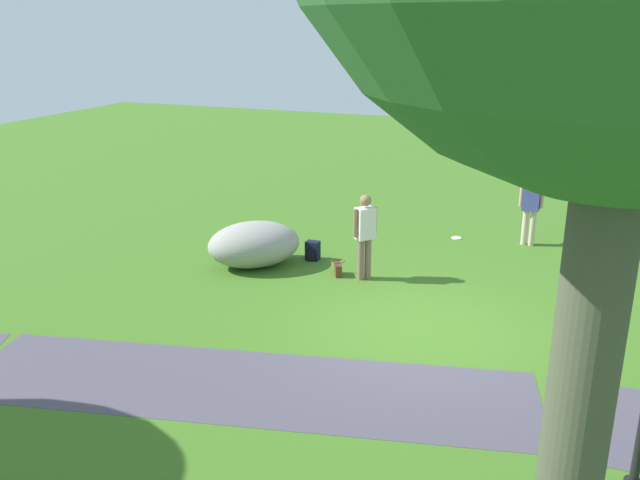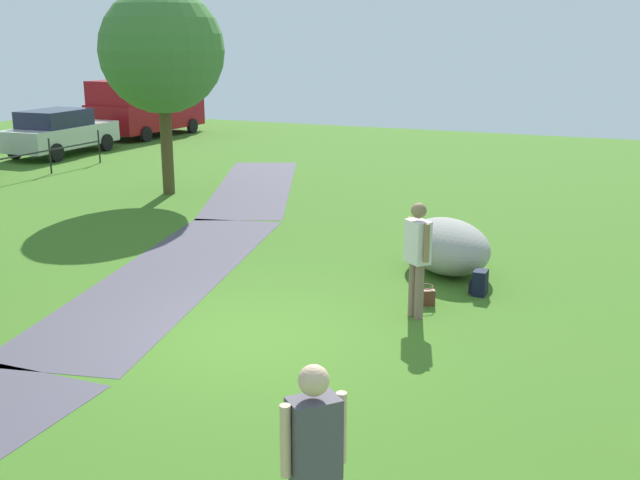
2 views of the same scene
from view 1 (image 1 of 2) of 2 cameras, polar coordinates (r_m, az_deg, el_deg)
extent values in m
plane|color=#3D6A1F|center=(11.21, 8.72, -7.65)|extent=(48.00, 48.00, 0.00)
cube|color=#4B4552|center=(9.64, -6.28, -12.10)|extent=(8.24, 3.67, 0.01)
cylinder|color=#494C39|center=(5.75, 21.38, -10.62)|extent=(0.53, 0.53, 4.42)
ellipsoid|color=gray|center=(13.80, -5.59, -0.37)|extent=(2.28, 2.23, 0.93)
cylinder|color=#7C5E53|center=(13.06, 3.47, -1.65)|extent=(0.13, 0.13, 0.82)
cylinder|color=#7C5E53|center=(13.14, 4.06, -1.53)|extent=(0.13, 0.13, 0.82)
cube|color=silver|center=(12.88, 3.83, 1.42)|extent=(0.41, 0.43, 0.62)
cylinder|color=#846748|center=(12.75, 3.00, 1.43)|extent=(0.08, 0.08, 0.55)
cylinder|color=#846748|center=(12.98, 4.65, 1.70)|extent=(0.08, 0.08, 0.55)
sphere|color=#846748|center=(12.75, 3.87, 3.35)|extent=(0.22, 0.22, 0.22)
cylinder|color=beige|center=(15.72, 17.50, 0.98)|extent=(0.13, 0.13, 0.81)
cylinder|color=beige|center=(15.74, 16.92, 1.05)|extent=(0.13, 0.13, 0.81)
cube|color=#404392|center=(15.55, 17.45, 3.51)|extent=(0.37, 0.26, 0.61)
cylinder|color=tan|center=(15.51, 18.27, 3.52)|extent=(0.08, 0.08, 0.54)
cylinder|color=tan|center=(15.57, 16.66, 3.73)|extent=(0.08, 0.08, 0.54)
sphere|color=tan|center=(15.45, 17.61, 5.09)|extent=(0.22, 0.22, 0.22)
cube|color=#5A2D1F|center=(13.34, 1.54, -2.52)|extent=(0.25, 0.34, 0.24)
torus|color=#5A2D1F|center=(13.28, 1.55, -1.79)|extent=(0.36, 0.36, 0.02)
cube|color=black|center=(14.18, -0.62, -0.88)|extent=(0.28, 0.20, 0.40)
cube|color=black|center=(14.10, -0.82, -1.35)|extent=(0.20, 0.06, 0.18)
cylinder|color=white|center=(15.90, 11.45, 0.17)|extent=(0.22, 0.22, 0.02)
camera|label=2|loc=(15.94, 45.58, 9.58)|focal=42.52mm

